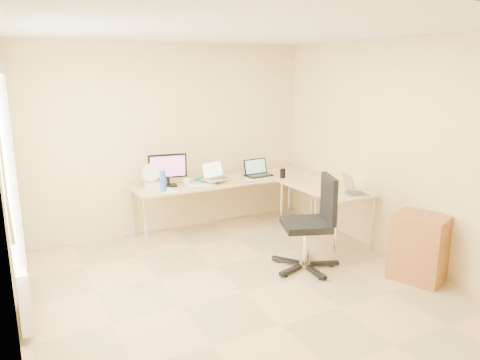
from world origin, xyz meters
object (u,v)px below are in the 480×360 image
cabinet (419,248)px  mug (187,182)px  monitor (168,170)px  desk_fan (150,176)px  water_bottle (163,181)px  laptop_center (217,171)px  desk_return (325,213)px  laptop_return (356,186)px  laptop_black (259,168)px  keyboard (200,185)px  desk_main (226,204)px  office_chair (306,227)px

cabinet → mug: bearing=104.9°
monitor → desk_fan: (-0.23, 0.04, -0.07)m
mug → water_bottle: 0.42m
laptop_center → water_bottle: bearing=171.4°
desk_return → desk_fan: bearing=152.8°
desk_fan → laptop_center: bearing=-0.1°
laptop_return → laptop_black: bearing=36.0°
keyboard → mug: 0.18m
desk_return → water_bottle: bearing=158.9°
laptop_return → water_bottle: bearing=74.0°
monitor → water_bottle: 0.31m
desk_return → laptop_center: (-1.18, 0.87, 0.53)m
desk_main → mug: bearing=-173.0°
water_bottle → laptop_return: size_ratio=0.82×
laptop_return → laptop_center: bearing=58.3°
desk_fan → laptop_return: (2.16, -1.53, -0.04)m
desk_return → laptop_return: bearing=-77.9°
laptop_center → office_chair: 1.62m
laptop_center → water_bottle: laptop_center is taller
desk_main → laptop_black: 0.71m
desk_return → laptop_center: size_ratio=3.58×
desk_return → mug: 1.89m
desk_return → laptop_center: laptop_center is taller
laptop_return → cabinet: bearing=-162.5°
mug → desk_fan: desk_fan is taller
monitor → laptop_black: (1.36, -0.04, -0.10)m
monitor → water_bottle: bearing=-113.1°
laptop_center → desk_fan: bearing=151.6°
mug → monitor: bearing=158.6°
mug → keyboard: bearing=-25.4°
desk_return → laptop_return: (0.10, -0.47, 0.47)m
monitor → laptop_black: 1.37m
desk_main → keyboard: size_ratio=6.69×
laptop_black → water_bottle: (-1.52, -0.21, 0.02)m
desk_main → desk_fan: desk_fan is taller
laptop_center → mug: (-0.42, 0.05, -0.12)m
water_bottle → laptop_return: bearing=-30.6°
desk_main → water_bottle: 1.15m
desk_return → office_chair: bearing=-140.2°
laptop_black → office_chair: office_chair is taller
desk_main → laptop_center: laptop_center is taller
keyboard → desk_fan: 0.67m
office_chair → desk_return: bearing=60.7°
monitor → mug: 0.30m
desk_return → laptop_black: (-0.46, 0.97, 0.49)m
monitor → mug: monitor is taller
laptop_center → laptop_black: laptop_center is taller
monitor → water_bottle: size_ratio=1.88×
monitor → keyboard: monitor is taller
desk_return → desk_fan: desk_fan is taller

